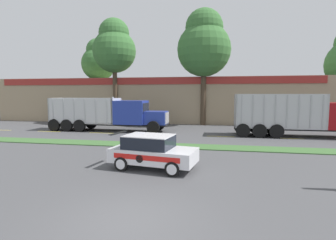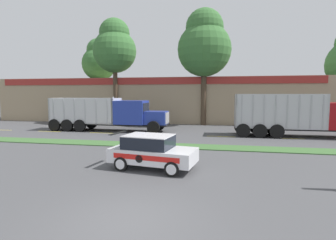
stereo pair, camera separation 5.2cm
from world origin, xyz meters
name	(u,v)px [view 2 (the right image)]	position (x,y,z in m)	size (l,w,h in m)	color
ground_plane	(127,221)	(0.00, 0.00, 0.00)	(600.00, 600.00, 0.00)	#474749
grass_verge	(180,146)	(0.00, 10.77, 0.03)	(120.00, 1.77, 0.06)	#3D6633
centre_line_1	(1,130)	(-18.81, 15.65, 0.00)	(2.40, 0.14, 0.01)	yellow
centre_line_2	(50,131)	(-13.41, 15.65, 0.00)	(2.40, 0.14, 0.01)	yellow
centre_line_3	(102,133)	(-8.01, 15.65, 0.00)	(2.40, 0.14, 0.01)	yellow
centre_line_4	(159,135)	(-2.61, 15.65, 0.00)	(2.40, 0.14, 0.01)	yellow
centre_line_5	(221,136)	(2.79, 15.65, 0.00)	(2.40, 0.14, 0.01)	yellow
centre_line_6	(289,138)	(8.19, 15.65, 0.00)	(2.40, 0.14, 0.01)	yellow
dump_truck_mid	(118,115)	(-7.04, 17.19, 1.55)	(11.56, 2.66, 3.33)	black
dump_truck_trail	(323,118)	(11.04, 16.76, 1.58)	(12.68, 2.69, 3.59)	black
rally_car	(152,151)	(-0.62, 5.31, 0.84)	(4.29, 2.50, 1.65)	white
store_building_backdrop	(159,100)	(-5.82, 29.88, 2.80)	(41.42, 12.10, 5.59)	#9E896B
tree_behind_left	(204,44)	(0.84, 23.77, 9.16)	(6.07, 6.07, 13.14)	#473828
tree_behind_right	(115,47)	(-9.86, 23.70, 9.20)	(5.17, 5.17, 12.61)	#473828
tree_behind_far_right	(99,61)	(-14.51, 29.14, 8.33)	(4.83, 4.83, 11.55)	#473828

